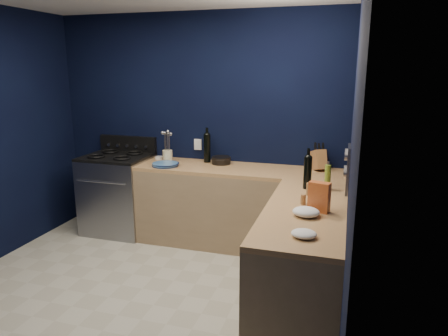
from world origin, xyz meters
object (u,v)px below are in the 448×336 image
at_px(plate_stack, 165,165).
at_px(gas_range, 118,195).
at_px(knife_block, 318,160).
at_px(crouton_bag, 319,197).
at_px(utensil_crock, 168,156).

bearing_deg(plate_stack, gas_range, 169.32).
relative_size(gas_range, knife_block, 4.37).
bearing_deg(knife_block, crouton_bag, -113.13).
distance_m(gas_range, crouton_bag, 2.79).
xyz_separation_m(gas_range, utensil_crock, (0.64, 0.06, 0.51)).
xyz_separation_m(gas_range, knife_block, (2.36, 0.20, 0.55)).
height_order(plate_stack, utensil_crock, utensil_crock).
bearing_deg(plate_stack, knife_block, 11.20).
distance_m(gas_range, knife_block, 2.43).
height_order(gas_range, utensil_crock, utensil_crock).
distance_m(plate_stack, knife_block, 1.69).
bearing_deg(gas_range, utensil_crock, 5.74).
height_order(plate_stack, crouton_bag, crouton_bag).
height_order(plate_stack, knife_block, knife_block).
relative_size(knife_block, crouton_bag, 0.90).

